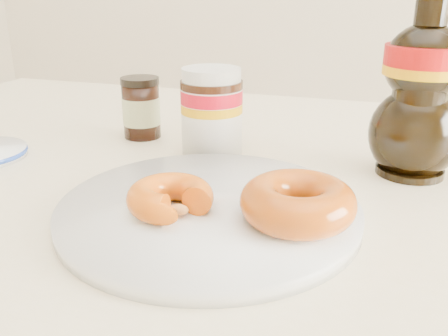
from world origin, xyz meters
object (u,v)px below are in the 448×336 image
(donut_bitten, at_px, (170,198))
(plate, at_px, (209,209))
(donut_whole, at_px, (298,202))
(dining_table, at_px, (249,235))
(dark_jar, at_px, (141,108))
(nutella_jar, at_px, (212,108))
(syrup_bottle, at_px, (421,89))

(donut_bitten, bearing_deg, plate, 43.87)
(plate, relative_size, donut_bitten, 3.61)
(plate, relative_size, donut_whole, 2.82)
(dining_table, height_order, donut_bitten, donut_bitten)
(dark_jar, bearing_deg, donut_bitten, -58.17)
(donut_bitten, distance_m, nutella_jar, 0.22)
(plate, xyz_separation_m, syrup_bottle, (0.20, 0.19, 0.10))
(plate, xyz_separation_m, donut_bitten, (-0.03, -0.03, 0.02))
(donut_bitten, bearing_deg, dark_jar, 120.22)
(dining_table, relative_size, dark_jar, 15.39)
(plate, height_order, donut_bitten, donut_bitten)
(nutella_jar, bearing_deg, dark_jar, 162.35)
(nutella_jar, bearing_deg, plate, -71.71)
(donut_whole, relative_size, dark_jar, 1.18)
(dark_jar, bearing_deg, dining_table, -27.60)
(dining_table, distance_m, nutella_jar, 0.18)
(donut_bitten, height_order, syrup_bottle, syrup_bottle)
(nutella_jar, distance_m, syrup_bottle, 0.26)
(plate, height_order, dark_jar, dark_jar)
(donut_bitten, xyz_separation_m, donut_whole, (0.12, 0.02, 0.00))
(donut_whole, bearing_deg, donut_bitten, -171.72)
(donut_bitten, xyz_separation_m, dark_jar, (-0.16, 0.26, 0.01))
(nutella_jar, height_order, dark_jar, nutella_jar)
(donut_bitten, bearing_deg, nutella_jar, 97.14)
(dark_jar, bearing_deg, syrup_bottle, -5.65)
(syrup_bottle, xyz_separation_m, dark_jar, (-0.39, 0.04, -0.06))
(plate, bearing_deg, donut_whole, -7.32)
(plate, distance_m, dark_jar, 0.30)
(donut_whole, bearing_deg, syrup_bottle, 62.53)
(nutella_jar, xyz_separation_m, dark_jar, (-0.13, 0.04, -0.02))
(donut_whole, xyz_separation_m, nutella_jar, (-0.15, 0.20, 0.03))
(plate, bearing_deg, donut_bitten, -134.51)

